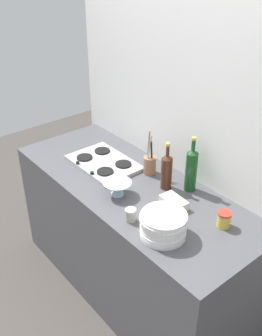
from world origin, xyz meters
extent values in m
plane|color=#47423D|center=(0.00, 0.00, 0.00)|extent=(6.00, 6.00, 0.00)
cube|color=#4C4C51|center=(0.00, 0.00, 0.45)|extent=(1.80, 0.70, 0.90)
cube|color=white|center=(0.00, 0.38, 1.20)|extent=(1.90, 0.06, 2.40)
cube|color=#B2B2B7|center=(-0.31, 0.01, 0.91)|extent=(0.49, 0.34, 0.02)
cylinder|color=black|center=(-0.43, -0.06, 0.93)|extent=(0.11, 0.11, 0.01)
cylinder|color=black|center=(-0.19, -0.06, 0.93)|extent=(0.11, 0.11, 0.01)
cylinder|color=black|center=(-0.43, 0.09, 0.93)|extent=(0.11, 0.11, 0.01)
cylinder|color=black|center=(-0.19, 0.09, 0.93)|extent=(0.11, 0.11, 0.01)
cylinder|color=black|center=(-0.40, -0.14, 0.93)|extent=(0.02, 0.02, 0.02)
cylinder|color=black|center=(-0.23, -0.14, 0.93)|extent=(0.02, 0.02, 0.02)
cylinder|color=white|center=(0.48, -0.18, 0.91)|extent=(0.24, 0.24, 0.01)
cylinder|color=white|center=(0.48, -0.18, 0.92)|extent=(0.24, 0.24, 0.01)
cylinder|color=white|center=(0.48, -0.18, 0.94)|extent=(0.24, 0.24, 0.01)
cylinder|color=white|center=(0.48, -0.18, 0.95)|extent=(0.24, 0.24, 0.01)
cylinder|color=white|center=(0.48, -0.18, 0.97)|extent=(0.24, 0.24, 0.01)
cylinder|color=white|center=(0.48, -0.18, 0.98)|extent=(0.24, 0.24, 0.01)
cylinder|color=white|center=(0.48, -0.18, 1.00)|extent=(0.24, 0.24, 0.01)
cylinder|color=white|center=(0.48, -0.18, 1.01)|extent=(0.24, 0.24, 0.01)
cylinder|color=white|center=(0.48, -0.18, 1.03)|extent=(0.24, 0.24, 0.01)
cylinder|color=#19471E|center=(0.28, 0.24, 1.03)|extent=(0.07, 0.07, 0.26)
cone|color=#19471E|center=(0.28, 0.24, 1.17)|extent=(0.07, 0.07, 0.03)
cylinder|color=#19471E|center=(0.28, 0.24, 1.21)|extent=(0.02, 0.02, 0.06)
cylinder|color=gold|center=(0.28, 0.24, 1.25)|extent=(0.03, 0.03, 0.02)
cylinder|color=#472314|center=(0.17, 0.14, 1.00)|extent=(0.07, 0.07, 0.21)
cone|color=#472314|center=(0.17, 0.14, 1.12)|extent=(0.07, 0.07, 0.02)
cylinder|color=#472314|center=(0.17, 0.14, 1.16)|extent=(0.02, 0.02, 0.06)
cylinder|color=gold|center=(0.17, 0.14, 1.20)|extent=(0.02, 0.02, 0.02)
cylinder|color=silver|center=(0.04, -0.14, 0.91)|extent=(0.08, 0.08, 0.01)
cone|color=silver|center=(0.04, -0.14, 0.95)|extent=(0.18, 0.18, 0.08)
cube|color=silver|center=(0.34, 0.04, 0.93)|extent=(0.17, 0.11, 0.05)
cylinder|color=#996B4C|center=(-0.03, 0.18, 0.96)|extent=(0.08, 0.08, 0.12)
cylinder|color=#262626|center=(-0.01, 0.18, 1.05)|extent=(0.04, 0.05, 0.20)
cylinder|color=#B7B7B2|center=(-0.02, 0.17, 1.06)|extent=(0.02, 0.04, 0.23)
cylinder|color=#997247|center=(-0.04, 0.17, 1.08)|extent=(0.02, 0.02, 0.26)
cylinder|color=gold|center=(0.64, 0.13, 0.94)|extent=(0.07, 0.07, 0.08)
cylinder|color=red|center=(0.64, 0.13, 0.98)|extent=(0.08, 0.08, 0.01)
cylinder|color=#9E998C|center=(0.28, -0.23, 0.93)|extent=(0.06, 0.06, 0.06)
cylinder|color=beige|center=(0.28, -0.23, 0.97)|extent=(0.06, 0.06, 0.01)
camera|label=1|loc=(1.60, -1.31, 2.26)|focal=41.83mm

